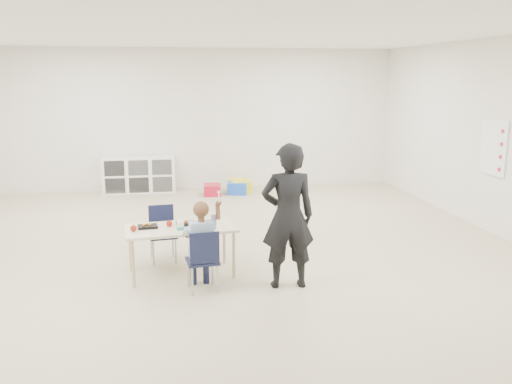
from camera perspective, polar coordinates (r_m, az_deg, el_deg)
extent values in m
plane|color=#C0B594|center=(6.87, -3.37, -7.05)|extent=(9.00, 9.00, 0.00)
plane|color=white|center=(6.52, -3.68, 16.90)|extent=(9.00, 9.00, 0.00)
cube|color=white|center=(11.01, -6.11, 7.60)|extent=(8.00, 0.02, 2.80)
cube|color=white|center=(2.24, 9.41, -10.39)|extent=(8.00, 0.02, 2.80)
cube|color=beige|center=(6.25, -7.94, -3.80)|extent=(1.30, 0.75, 0.03)
cube|color=black|center=(6.32, -7.37, -3.30)|extent=(0.24, 0.18, 0.03)
cube|color=black|center=(6.26, -11.34, -3.59)|extent=(0.24, 0.18, 0.03)
cube|color=white|center=(6.10, -7.97, -3.55)|extent=(0.08, 0.08, 0.10)
ellipsoid|color=tan|center=(6.20, -5.41, -3.38)|extent=(0.09, 0.09, 0.07)
sphere|color=maroon|center=(6.27, -9.12, -3.29)|extent=(0.07, 0.07, 0.07)
sphere|color=maroon|center=(6.15, -12.78, -3.74)|extent=(0.07, 0.07, 0.07)
cube|color=white|center=(10.91, -12.21, 1.79)|extent=(1.40, 0.40, 0.70)
cube|color=white|center=(8.53, 23.73, 4.33)|extent=(0.02, 0.60, 0.80)
imported|color=black|center=(5.79, 3.38, -2.56)|extent=(0.59, 0.40, 1.58)
cube|color=red|center=(10.50, -4.62, 0.24)|extent=(0.36, 0.44, 0.20)
cube|color=yellow|center=(10.74, -1.70, 0.64)|extent=(0.43, 0.52, 0.24)
cube|color=blue|center=(10.62, -1.94, 0.49)|extent=(0.47, 0.54, 0.23)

